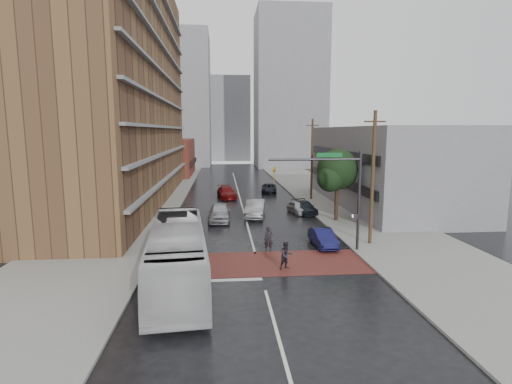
{
  "coord_description": "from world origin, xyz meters",
  "views": [
    {
      "loc": [
        -2.25,
        -24.33,
        8.52
      ],
      "look_at": [
        0.55,
        8.36,
        3.5
      ],
      "focal_mm": 28.0,
      "sensor_mm": 36.0,
      "label": 1
    }
  ],
  "objects": [
    {
      "name": "utility_pole_far",
      "position": [
        8.8,
        24.0,
        5.14
      ],
      "size": [
        1.6,
        0.26,
        10.0
      ],
      "color": "#473321",
      "rests_on": "ground"
    },
    {
      "name": "pedestrian_b",
      "position": [
        1.66,
        -0.72,
        0.87
      ],
      "size": [
        1.04,
        0.95,
        1.74
      ],
      "primitive_type": "imported",
      "rotation": [
        0.0,
        0.0,
        0.42
      ],
      "color": "black",
      "rests_on": "ground"
    },
    {
      "name": "car_travel_c",
      "position": [
        -1.68,
        26.26,
        0.74
      ],
      "size": [
        2.79,
        5.33,
        1.47
      ],
      "primitive_type": "imported",
      "rotation": [
        0.0,
        0.0,
        0.15
      ],
      "color": "#690B0D",
      "rests_on": "ground"
    },
    {
      "name": "car_parked_mid",
      "position": [
        6.3,
        16.0,
        0.63
      ],
      "size": [
        2.35,
        4.57,
        1.27
      ],
      "primitive_type": "imported",
      "rotation": [
        0.0,
        0.0,
        0.14
      ],
      "color": "black",
      "rests_on": "ground"
    },
    {
      "name": "sidewalk_west",
      "position": [
        -11.5,
        25.0,
        0.07
      ],
      "size": [
        9.0,
        90.0,
        0.15
      ],
      "primitive_type": "cube",
      "color": "gray",
      "rests_on": "ground"
    },
    {
      "name": "car_parked_near",
      "position": [
        5.2,
        4.0,
        0.65
      ],
      "size": [
        1.54,
        4.0,
        1.3
      ],
      "primitive_type": "imported",
      "rotation": [
        0.0,
        0.0,
        0.04
      ],
      "color": "#141446",
      "rests_on": "ground"
    },
    {
      "name": "sidewalk_east",
      "position": [
        11.5,
        25.0,
        0.07
      ],
      "size": [
        9.0,
        90.0,
        0.15
      ],
      "primitive_type": "cube",
      "color": "gray",
      "rests_on": "ground"
    },
    {
      "name": "pedestrian_a",
      "position": [
        1.0,
        3.0,
        0.91
      ],
      "size": [
        0.68,
        0.46,
        1.82
      ],
      "primitive_type": "imported",
      "rotation": [
        0.0,
        0.0,
        0.04
      ],
      "color": "black",
      "rests_on": "ground"
    },
    {
      "name": "storefront_west",
      "position": [
        -12.0,
        54.0,
        3.5
      ],
      "size": [
        8.0,
        16.0,
        7.0
      ],
      "primitive_type": "cube",
      "color": "maroon",
      "rests_on": "ground"
    },
    {
      "name": "apartment_block",
      "position": [
        -14.0,
        24.0,
        14.0
      ],
      "size": [
        10.0,
        44.0,
        28.0
      ],
      "primitive_type": "cube",
      "color": "brown",
      "rests_on": "ground"
    },
    {
      "name": "utility_pole_near",
      "position": [
        8.8,
        4.0,
        5.14
      ],
      "size": [
        1.6,
        0.26,
        10.0
      ],
      "color": "#473321",
      "rests_on": "ground"
    },
    {
      "name": "distant_tower_west",
      "position": [
        -14.0,
        78.0,
        16.0
      ],
      "size": [
        18.0,
        16.0,
        32.0
      ],
      "primitive_type": "cube",
      "color": "gray",
      "rests_on": "ground"
    },
    {
      "name": "ground",
      "position": [
        0.0,
        0.0,
        0.0
      ],
      "size": [
        160.0,
        160.0,
        0.0
      ],
      "primitive_type": "plane",
      "color": "black",
      "rests_on": "ground"
    },
    {
      "name": "building_east",
      "position": [
        16.5,
        20.0,
        4.5
      ],
      "size": [
        11.0,
        26.0,
        9.0
      ],
      "primitive_type": "cube",
      "color": "gray",
      "rests_on": "ground"
    },
    {
      "name": "crosswalk",
      "position": [
        0.0,
        0.5,
        0.01
      ],
      "size": [
        14.0,
        5.0,
        0.02
      ],
      "primitive_type": "cube",
      "color": "maroon",
      "rests_on": "ground"
    },
    {
      "name": "car_travel_b",
      "position": [
        1.01,
        14.63,
        0.85
      ],
      "size": [
        2.59,
        5.37,
        1.7
      ],
      "primitive_type": "imported",
      "rotation": [
        0.0,
        0.0,
        -0.16
      ],
      "color": "#AAAEB2",
      "rests_on": "ground"
    },
    {
      "name": "distant_tower_east",
      "position": [
        14.0,
        72.0,
        18.0
      ],
      "size": [
        16.0,
        14.0,
        36.0
      ],
      "primitive_type": "cube",
      "color": "gray",
      "rests_on": "ground"
    },
    {
      "name": "transit_bus",
      "position": [
        -4.78,
        -2.63,
        1.75
      ],
      "size": [
        4.09,
        12.75,
        3.49
      ],
      "primitive_type": "imported",
      "rotation": [
        0.0,
        0.0,
        0.09
      ],
      "color": "silver",
      "rests_on": "ground"
    },
    {
      "name": "distant_tower_center",
      "position": [
        0.0,
        95.0,
        12.0
      ],
      "size": [
        12.0,
        10.0,
        24.0
      ],
      "primitive_type": "cube",
      "color": "gray",
      "rests_on": "ground"
    },
    {
      "name": "car_parked_far",
      "position": [
        5.61,
        16.0,
        0.64
      ],
      "size": [
        2.17,
        3.98,
        1.28
      ],
      "primitive_type": "imported",
      "rotation": [
        0.0,
        0.0,
        0.18
      ],
      "color": "#AEB2B6",
      "rests_on": "ground"
    },
    {
      "name": "suv_travel",
      "position": [
        4.27,
        30.37,
        0.62
      ],
      "size": [
        2.58,
        4.68,
        1.24
      ],
      "primitive_type": "imported",
      "rotation": [
        0.0,
        0.0,
        -0.12
      ],
      "color": "black",
      "rests_on": "ground"
    },
    {
      "name": "car_travel_a",
      "position": [
        -2.54,
        13.14,
        0.86
      ],
      "size": [
        2.22,
        5.13,
        1.72
      ],
      "primitive_type": "imported",
      "rotation": [
        0.0,
        0.0,
        -0.04
      ],
      "color": "#AFB1B7",
      "rests_on": "ground"
    },
    {
      "name": "street_tree",
      "position": [
        8.52,
        12.03,
        4.73
      ],
      "size": [
        4.2,
        4.1,
        6.9
      ],
      "color": "#332319",
      "rests_on": "ground"
    },
    {
      "name": "signal_mast",
      "position": [
        5.85,
        2.5,
        4.73
      ],
      "size": [
        6.5,
        0.3,
        7.2
      ],
      "color": "#2D2D33",
      "rests_on": "ground"
    }
  ]
}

